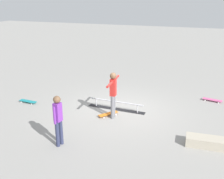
% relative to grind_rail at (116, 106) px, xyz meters
% --- Properties ---
extents(ground_plane, '(60.00, 60.00, 0.00)m').
position_rel_grind_rail_xyz_m(ground_plane, '(-0.17, 0.07, -0.15)').
color(ground_plane, gray).
extents(grind_rail, '(2.37, 0.33, 0.35)m').
position_rel_grind_rail_xyz_m(grind_rail, '(0.00, 0.00, 0.00)').
color(grind_rail, black).
rests_on(grind_rail, ground_plane).
extents(skate_ledge, '(1.66, 0.57, 0.29)m').
position_rel_grind_rail_xyz_m(skate_ledge, '(-3.67, 1.71, -0.01)').
color(skate_ledge, '#B2A893').
rests_on(skate_ledge, ground_plane).
extents(skater_main, '(0.24, 1.39, 1.73)m').
position_rel_grind_rail_xyz_m(skater_main, '(-0.13, 0.75, 0.85)').
color(skater_main, slate).
rests_on(skater_main, ground_plane).
extents(skateboard_main, '(0.63, 0.76, 0.09)m').
position_rel_grind_rail_xyz_m(skateboard_main, '(0.09, 0.67, -0.08)').
color(skateboard_main, orange).
rests_on(skateboard_main, ground_plane).
extents(bystander_purple_shirt, '(0.22, 0.36, 1.59)m').
position_rel_grind_rail_xyz_m(bystander_purple_shirt, '(0.74, 3.14, 0.75)').
color(bystander_purple_shirt, '#2D3351').
rests_on(bystander_purple_shirt, ground_plane).
extents(loose_skateboard_pink, '(0.82, 0.37, 0.09)m').
position_rel_grind_rail_xyz_m(loose_skateboard_pink, '(-3.60, -2.17, -0.08)').
color(loose_skateboard_pink, '#E05993').
rests_on(loose_skateboard_pink, ground_plane).
extents(loose_skateboard_teal, '(0.81, 0.30, 0.09)m').
position_rel_grind_rail_xyz_m(loose_skateboard_teal, '(3.72, 0.62, -0.08)').
color(loose_skateboard_teal, teal).
rests_on(loose_skateboard_teal, ground_plane).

